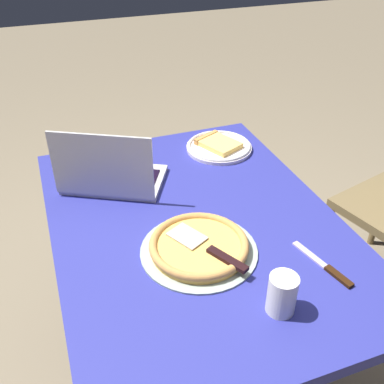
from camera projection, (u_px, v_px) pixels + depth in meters
The scene contains 7 objects.
ground_plane at pixel (195, 370), 1.81m from camera, with size 12.00×12.00×0.00m, color #7D6E56.
dining_table at pixel (196, 245), 1.43m from camera, with size 1.18×0.87×0.77m.
laptop at pixel (111, 175), 1.50m from camera, with size 0.35×0.40×0.24m.
pizza_plate at pixel (219, 146), 1.75m from camera, with size 0.26×0.26×0.04m.
pizza_tray at pixel (199, 246), 1.25m from camera, with size 0.33×0.33×0.04m.
table_knife at pixel (328, 268), 1.20m from camera, with size 0.21×0.07×0.01m.
drink_cup at pixel (282, 294), 1.06m from camera, with size 0.07×0.07×0.11m.
Camera 1 is at (1.02, -0.38, 1.62)m, focal length 41.62 mm.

